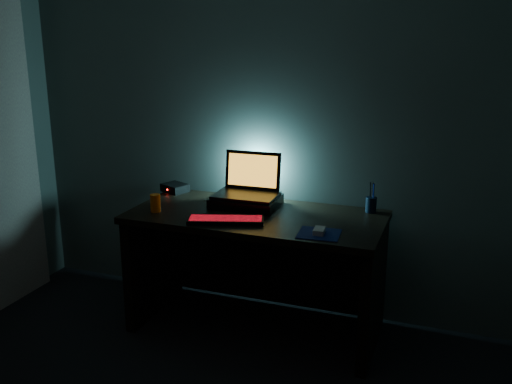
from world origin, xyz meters
TOP-DOWN VIEW (x-y plane):
  - room at (0.00, 0.00)m, footprint 3.50×4.00m
  - desk at (0.00, 1.67)m, footprint 1.50×0.70m
  - riser at (-0.11, 1.75)m, footprint 0.41×0.31m
  - laptop at (-0.11, 1.80)m, footprint 0.39×0.29m
  - keyboard at (-0.11, 1.42)m, footprint 0.45×0.26m
  - mousepad at (0.44, 1.41)m, footprint 0.24×0.22m
  - mouse at (0.44, 1.41)m, footprint 0.06×0.10m
  - pen_cup at (0.63, 1.89)m, footprint 0.09×0.09m
  - juice_glass at (-0.58, 1.46)m, footprint 0.07×0.07m
  - router at (-0.68, 1.89)m, footprint 0.20×0.18m

SIDE VIEW (x-z plane):
  - desk at x=0.00m, z-range 0.12..0.87m
  - mousepad at x=0.44m, z-range 0.75..0.75m
  - keyboard at x=-0.11m, z-range 0.75..0.78m
  - mouse at x=0.44m, z-range 0.75..0.78m
  - router at x=-0.68m, z-range 0.75..0.80m
  - riser at x=-0.11m, z-range 0.75..0.81m
  - pen_cup at x=0.63m, z-range 0.75..0.84m
  - juice_glass at x=-0.58m, z-range 0.75..0.86m
  - laptop at x=-0.11m, z-range 0.74..1.00m
  - room at x=0.00m, z-range 0.00..2.50m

